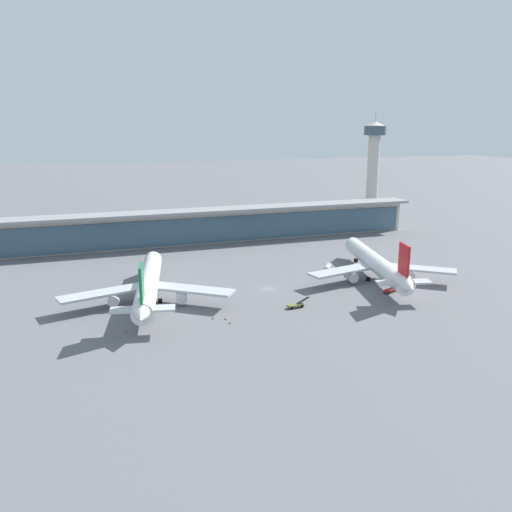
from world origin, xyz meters
TOP-DOWN VIEW (x-y plane):
  - ground_plane at (0.00, 0.00)m, footprint 1200.00×1200.00m
  - airliner_left_stand at (-37.63, -0.14)m, footprint 49.43×65.11m
  - airliner_centre_stand at (38.18, -1.95)m, footprint 49.04×64.80m
  - service_truck_near_nose_red at (34.76, -15.77)m, footprint 6.76×4.01m
  - service_truck_under_wing_grey at (25.51, 9.61)m, footprint 6.74×8.35m
  - service_truck_mid_apron_olive at (1.37, -19.14)m, footprint 6.91×2.41m
  - terminal_building at (0.00, 72.66)m, footprint 193.69×12.80m
  - control_tower at (102.75, 108.27)m, footprint 12.00×12.00m
  - safety_cone_alpha at (-20.08, -24.76)m, footprint 0.62×0.62m
  - safety_cone_bravo at (-20.38, -21.60)m, footprint 0.62×0.62m
  - safety_cone_charlie at (-23.39, -19.82)m, footprint 0.62×0.62m
  - safety_cone_delta at (-46.50, -21.40)m, footprint 0.62×0.62m

SIDE VIEW (x-z plane):
  - ground_plane at x=0.00m, z-range 0.00..0.00m
  - safety_cone_alpha at x=-20.08m, z-range -0.03..0.67m
  - safety_cone_bravo at x=-20.38m, z-range -0.03..0.67m
  - safety_cone_charlie at x=-23.39m, z-range -0.03..0.67m
  - safety_cone_delta at x=-46.50m, z-range -0.03..0.67m
  - service_truck_near_nose_red at x=34.76m, z-range -0.54..2.16m
  - service_truck_mid_apron_olive at x=1.37m, z-range -0.54..2.16m
  - service_truck_under_wing_grey at x=25.51m, z-range 0.23..3.18m
  - airliner_left_stand at x=-37.63m, z-range -3.23..14.21m
  - airliner_centre_stand at x=38.18m, z-range -3.23..14.21m
  - terminal_building at x=0.00m, z-range 0.27..15.47m
  - control_tower at x=102.75m, z-range 2.77..60.55m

